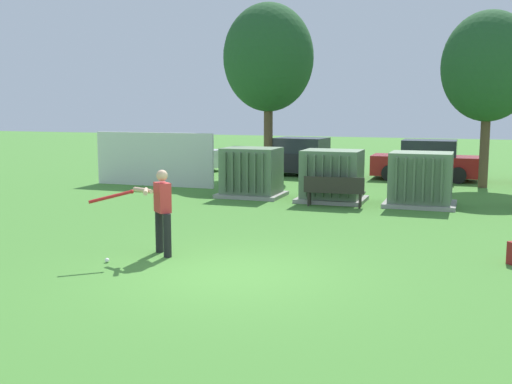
{
  "coord_description": "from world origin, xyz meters",
  "views": [
    {
      "loc": [
        4.0,
        -10.12,
        3.04
      ],
      "look_at": [
        -0.74,
        3.5,
        1.0
      ],
      "focal_mm": 43.62,
      "sensor_mm": 36.0,
      "label": 1
    }
  ],
  "objects_px": {
    "park_bench": "(334,189)",
    "parked_car_right_of_center": "(426,161)",
    "parked_car_leftmost": "(177,154)",
    "parked_car_left_of_center": "(299,158)",
    "transformer_west": "(252,173)",
    "transformer_mid_east": "(421,180)",
    "batter": "(160,208)",
    "sports_ball": "(107,260)",
    "transformer_mid_west": "(332,176)"
  },
  "relations": [
    {
      "from": "batter",
      "to": "parked_car_left_of_center",
      "type": "height_order",
      "value": "batter"
    },
    {
      "from": "sports_ball",
      "to": "transformer_west",
      "type": "bearing_deg",
      "value": 91.75
    },
    {
      "from": "park_bench",
      "to": "parked_car_right_of_center",
      "type": "distance_m",
      "value": 8.14
    },
    {
      "from": "transformer_mid_west",
      "to": "parked_car_left_of_center",
      "type": "distance_m",
      "value": 7.31
    },
    {
      "from": "transformer_mid_west",
      "to": "sports_ball",
      "type": "bearing_deg",
      "value": -105.28
    },
    {
      "from": "batter",
      "to": "transformer_mid_west",
      "type": "bearing_deg",
      "value": 77.7
    },
    {
      "from": "parked_car_leftmost",
      "to": "transformer_mid_east",
      "type": "bearing_deg",
      "value": -30.95
    },
    {
      "from": "sports_ball",
      "to": "transformer_mid_east",
      "type": "bearing_deg",
      "value": 60.06
    },
    {
      "from": "park_bench",
      "to": "sports_ball",
      "type": "relative_size",
      "value": 20.23
    },
    {
      "from": "transformer_mid_west",
      "to": "parked_car_leftmost",
      "type": "xyz_separation_m",
      "value": [
        -8.81,
        6.89,
        -0.04
      ]
    },
    {
      "from": "transformer_west",
      "to": "parked_car_left_of_center",
      "type": "xyz_separation_m",
      "value": [
        -0.17,
        6.56,
        -0.04
      ]
    },
    {
      "from": "batter",
      "to": "transformer_west",
      "type": "bearing_deg",
      "value": 96.74
    },
    {
      "from": "transformer_mid_east",
      "to": "parked_car_left_of_center",
      "type": "distance_m",
      "value": 8.77
    },
    {
      "from": "transformer_west",
      "to": "parked_car_leftmost",
      "type": "xyz_separation_m",
      "value": [
        -6.07,
        6.74,
        -0.04
      ]
    },
    {
      "from": "transformer_west",
      "to": "transformer_mid_east",
      "type": "xyz_separation_m",
      "value": [
        5.45,
        -0.17,
        0.0
      ]
    },
    {
      "from": "transformer_west",
      "to": "parked_car_right_of_center",
      "type": "distance_m",
      "value": 8.4
    },
    {
      "from": "transformer_west",
      "to": "sports_ball",
      "type": "xyz_separation_m",
      "value": [
        0.28,
        -9.15,
        -0.74
      ]
    },
    {
      "from": "transformer_mid_east",
      "to": "park_bench",
      "type": "bearing_deg",
      "value": -156.37
    },
    {
      "from": "transformer_west",
      "to": "parked_car_right_of_center",
      "type": "bearing_deg",
      "value": 52.3
    },
    {
      "from": "park_bench",
      "to": "parked_car_right_of_center",
      "type": "xyz_separation_m",
      "value": [
        2.09,
        7.87,
        0.22
      ]
    },
    {
      "from": "park_bench",
      "to": "transformer_mid_east",
      "type": "bearing_deg",
      "value": 23.63
    },
    {
      "from": "parked_car_right_of_center",
      "to": "transformer_mid_east",
      "type": "bearing_deg",
      "value": -87.34
    },
    {
      "from": "batter",
      "to": "parked_car_right_of_center",
      "type": "xyz_separation_m",
      "value": [
        4.16,
        14.89,
        -0.22
      ]
    },
    {
      "from": "transformer_west",
      "to": "transformer_mid_east",
      "type": "bearing_deg",
      "value": -1.78
    },
    {
      "from": "transformer_mid_west",
      "to": "park_bench",
      "type": "xyz_separation_m",
      "value": [
        0.31,
        -1.07,
        -0.25
      ]
    },
    {
      "from": "parked_car_right_of_center",
      "to": "transformer_mid_west",
      "type": "bearing_deg",
      "value": -109.43
    },
    {
      "from": "parked_car_left_of_center",
      "to": "parked_car_leftmost",
      "type": "bearing_deg",
      "value": 178.24
    },
    {
      "from": "transformer_mid_east",
      "to": "park_bench",
      "type": "relative_size",
      "value": 1.15
    },
    {
      "from": "transformer_mid_east",
      "to": "park_bench",
      "type": "xyz_separation_m",
      "value": [
        -2.41,
        -1.05,
        -0.25
      ]
    },
    {
      "from": "transformer_mid_east",
      "to": "batter",
      "type": "distance_m",
      "value": 9.24
    },
    {
      "from": "transformer_west",
      "to": "park_bench",
      "type": "distance_m",
      "value": 3.29
    },
    {
      "from": "transformer_west",
      "to": "park_bench",
      "type": "bearing_deg",
      "value": -21.87
    },
    {
      "from": "parked_car_leftmost",
      "to": "parked_car_right_of_center",
      "type": "height_order",
      "value": "same"
    },
    {
      "from": "sports_ball",
      "to": "parked_car_left_of_center",
      "type": "height_order",
      "value": "parked_car_left_of_center"
    },
    {
      "from": "transformer_mid_west",
      "to": "parked_car_left_of_center",
      "type": "relative_size",
      "value": 0.48
    },
    {
      "from": "batter",
      "to": "sports_ball",
      "type": "bearing_deg",
      "value": -127.51
    },
    {
      "from": "park_bench",
      "to": "parked_car_left_of_center",
      "type": "height_order",
      "value": "parked_car_left_of_center"
    },
    {
      "from": "transformer_mid_east",
      "to": "parked_car_leftmost",
      "type": "xyz_separation_m",
      "value": [
        -11.52,
        6.91,
        -0.04
      ]
    },
    {
      "from": "park_bench",
      "to": "parked_car_left_of_center",
      "type": "distance_m",
      "value": 8.42
    },
    {
      "from": "sports_ball",
      "to": "parked_car_leftmost",
      "type": "distance_m",
      "value": 17.12
    },
    {
      "from": "park_bench",
      "to": "parked_car_leftmost",
      "type": "relative_size",
      "value": 0.42
    },
    {
      "from": "park_bench",
      "to": "transformer_west",
      "type": "bearing_deg",
      "value": 158.13
    },
    {
      "from": "parked_car_left_of_center",
      "to": "transformer_west",
      "type": "bearing_deg",
      "value": -88.51
    },
    {
      "from": "transformer_mid_east",
      "to": "parked_car_leftmost",
      "type": "bearing_deg",
      "value": 149.05
    },
    {
      "from": "batter",
      "to": "parked_car_right_of_center",
      "type": "height_order",
      "value": "batter"
    },
    {
      "from": "transformer_mid_west",
      "to": "park_bench",
      "type": "bearing_deg",
      "value": -74.07
    },
    {
      "from": "park_bench",
      "to": "transformer_mid_west",
      "type": "bearing_deg",
      "value": 105.93
    },
    {
      "from": "parked_car_right_of_center",
      "to": "sports_ball",
      "type": "bearing_deg",
      "value": -107.09
    },
    {
      "from": "parked_car_left_of_center",
      "to": "parked_car_right_of_center",
      "type": "height_order",
      "value": "same"
    },
    {
      "from": "transformer_mid_east",
      "to": "park_bench",
      "type": "height_order",
      "value": "transformer_mid_east"
    }
  ]
}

